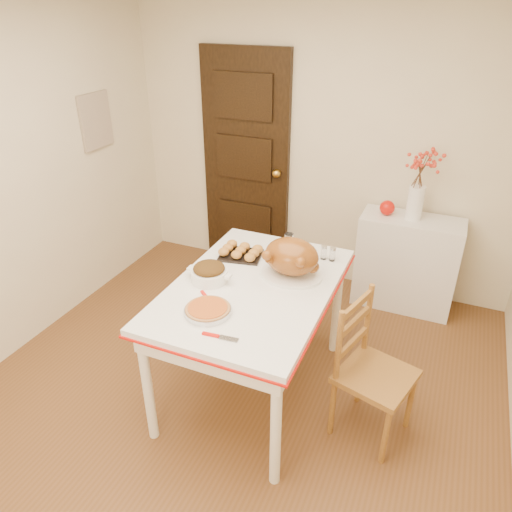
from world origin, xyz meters
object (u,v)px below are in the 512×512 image
at_px(chair_oak, 376,373).
at_px(pumpkin_pie, 208,309).
at_px(turkey_platter, 291,258).
at_px(sideboard, 406,263).
at_px(kitchen_table, 253,339).

relative_size(chair_oak, pumpkin_pie, 3.48).
distance_m(turkey_platter, pumpkin_pie, 0.65).
relative_size(sideboard, pumpkin_pie, 3.10).
relative_size(chair_oak, turkey_platter, 2.28).
height_order(kitchen_table, chair_oak, chair_oak).
relative_size(sideboard, turkey_platter, 2.03).
xyz_separation_m(turkey_platter, pumpkin_pie, (-0.29, -0.57, -0.10)).
height_order(chair_oak, turkey_platter, turkey_platter).
xyz_separation_m(kitchen_table, chair_oak, (0.82, -0.05, 0.04)).
distance_m(sideboard, pumpkin_pie, 2.12).
xyz_separation_m(sideboard, chair_oak, (0.03, -1.53, 0.05)).
bearing_deg(chair_oak, turkey_platter, 84.70).
bearing_deg(chair_oak, kitchen_table, 102.29).
height_order(sideboard, kitchen_table, kitchen_table).
distance_m(kitchen_table, chair_oak, 0.82).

